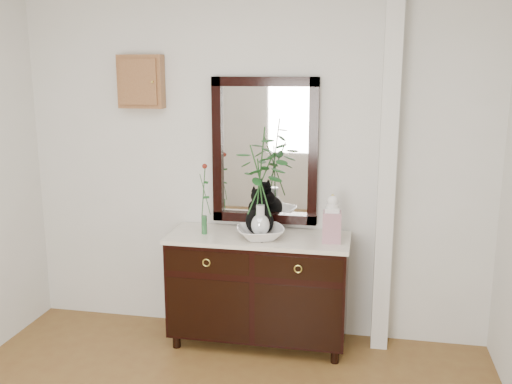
% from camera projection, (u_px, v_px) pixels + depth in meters
% --- Properties ---
extents(wall_back, '(3.60, 0.04, 2.70)m').
position_uv_depth(wall_back, '(252.00, 162.00, 4.32)').
color(wall_back, silver).
rests_on(wall_back, ground).
extents(pilaster, '(0.12, 0.20, 2.70)m').
position_uv_depth(pilaster, '(387.00, 169.00, 4.06)').
color(pilaster, silver).
rests_on(pilaster, ground).
extents(sideboard, '(1.33, 0.52, 0.82)m').
position_uv_depth(sideboard, '(259.00, 284.00, 4.25)').
color(sideboard, black).
rests_on(sideboard, ground).
extents(wall_mirror, '(0.80, 0.06, 1.10)m').
position_uv_depth(wall_mirror, '(265.00, 151.00, 4.27)').
color(wall_mirror, black).
rests_on(wall_mirror, wall_back).
extents(key_cabinet, '(0.35, 0.10, 0.40)m').
position_uv_depth(key_cabinet, '(141.00, 82.00, 4.32)').
color(key_cabinet, brown).
rests_on(key_cabinet, wall_back).
extents(cat, '(0.32, 0.36, 0.34)m').
position_uv_depth(cat, '(260.00, 212.00, 4.18)').
color(cat, black).
rests_on(cat, sideboard).
extents(lotus_bowl, '(0.43, 0.43, 0.08)m').
position_uv_depth(lotus_bowl, '(260.00, 233.00, 4.10)').
color(lotus_bowl, white).
rests_on(lotus_bowl, sideboard).
extents(vase_branches, '(0.39, 0.39, 0.80)m').
position_uv_depth(vase_branches, '(260.00, 181.00, 4.02)').
color(vase_branches, silver).
rests_on(vase_branches, lotus_bowl).
extents(bud_vase_rose, '(0.07, 0.07, 0.54)m').
position_uv_depth(bud_vase_rose, '(204.00, 198.00, 4.16)').
color(bud_vase_rose, '#2A6234').
rests_on(bud_vase_rose, sideboard).
extents(ginger_jar, '(0.14, 0.14, 0.35)m').
position_uv_depth(ginger_jar, '(332.00, 218.00, 3.99)').
color(ginger_jar, silver).
rests_on(ginger_jar, sideboard).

